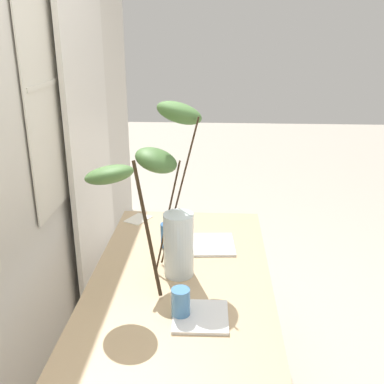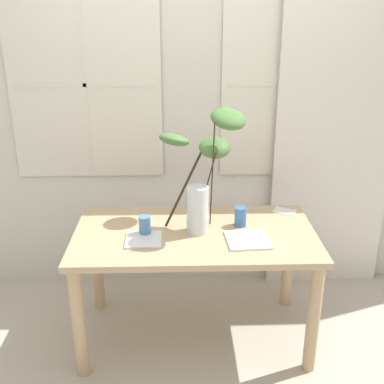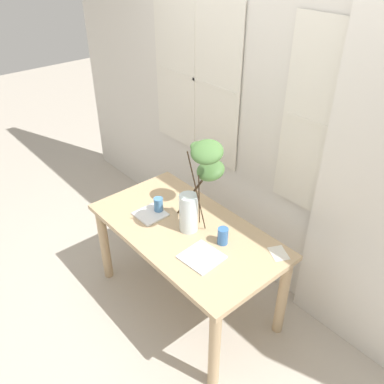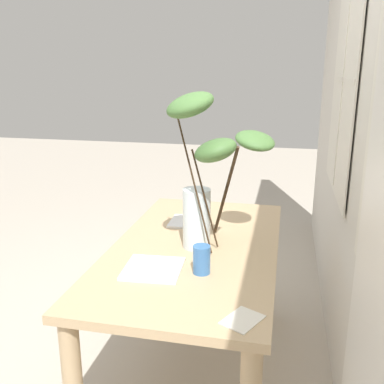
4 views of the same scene
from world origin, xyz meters
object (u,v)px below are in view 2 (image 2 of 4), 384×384
at_px(drinking_glass_blue_right, 240,217).
at_px(plate_square_right, 248,240).
at_px(plate_square_left, 144,240).
at_px(vase_with_branches, 204,167).
at_px(drinking_glass_blue_left, 145,226).
at_px(dining_table, 195,250).

relative_size(drinking_glass_blue_right, plate_square_right, 0.50).
relative_size(drinking_glass_blue_right, plate_square_left, 0.58).
xyz_separation_m(vase_with_branches, plate_square_left, (-0.35, -0.17, -0.38)).
distance_m(drinking_glass_blue_left, plate_square_left, 0.09).
height_order(drinking_glass_blue_right, plate_square_left, drinking_glass_blue_right).
bearing_deg(drinking_glass_blue_left, plate_square_left, -93.18).
distance_m(vase_with_branches, drinking_glass_blue_left, 0.49).
relative_size(dining_table, drinking_glass_blue_left, 12.26).
relative_size(drinking_glass_blue_left, plate_square_left, 0.57).
xyz_separation_m(dining_table, plate_square_left, (-0.30, -0.10, 0.12)).
xyz_separation_m(dining_table, plate_square_right, (0.30, -0.12, 0.12)).
distance_m(dining_table, drinking_glass_blue_left, 0.34).
relative_size(drinking_glass_blue_left, plate_square_right, 0.49).
bearing_deg(dining_table, plate_square_right, -21.98).
relative_size(vase_with_branches, plate_square_left, 3.73).
relative_size(dining_table, vase_with_branches, 1.88).
bearing_deg(vase_with_branches, dining_table, -125.96).
distance_m(drinking_glass_blue_left, plate_square_right, 0.60).
xyz_separation_m(drinking_glass_blue_left, plate_square_right, (0.59, -0.10, -0.05)).
relative_size(vase_with_branches, drinking_glass_blue_left, 6.53).
bearing_deg(plate_square_right, dining_table, 158.02).
distance_m(drinking_glass_blue_left, drinking_glass_blue_right, 0.59).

